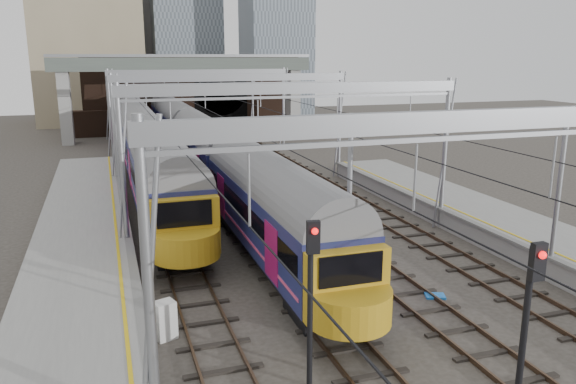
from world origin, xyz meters
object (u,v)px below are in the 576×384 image
object	(u,v)px
train_main	(190,136)
signal_near_centre	(528,316)
signal_near_left	(311,285)
train_second	(140,135)
relay_cabinet	(165,320)

from	to	relation	value
train_main	signal_near_centre	bearing A→B (deg)	-86.49
signal_near_left	signal_near_centre	bearing A→B (deg)	-31.57
train_second	signal_near_centre	bearing A→B (deg)	-80.68
train_main	relay_cabinet	xyz separation A→B (m)	(-5.39, -30.15, -1.86)
train_main	train_second	size ratio (longest dim) A/B	1.25
signal_near_centre	relay_cabinet	xyz separation A→B (m)	(-7.70, 7.55, -2.49)
signal_near_centre	relay_cabinet	distance (m)	11.07
train_main	train_second	bearing A→B (deg)	169.25
train_second	relay_cabinet	world-z (taller)	train_second
signal_near_left	relay_cabinet	xyz separation A→B (m)	(-3.54, 4.15, -2.45)
signal_near_centre	relay_cabinet	world-z (taller)	signal_near_centre
train_second	signal_near_left	xyz separation A→B (m)	(2.15, -35.06, 0.48)
train_main	signal_near_centre	distance (m)	37.77
train_main	signal_near_centre	world-z (taller)	signal_near_centre
signal_near_centre	train_second	bearing A→B (deg)	100.09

